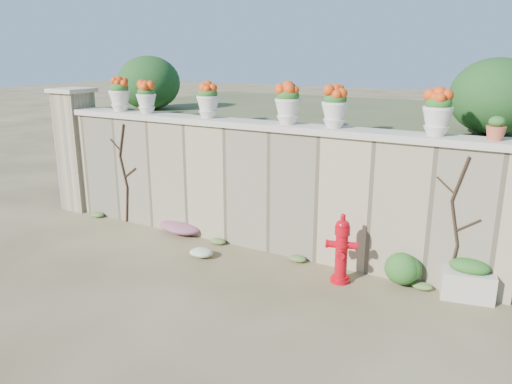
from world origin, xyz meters
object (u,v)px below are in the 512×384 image
Objects in this scene: fire_hydrant at (342,248)px; urn_pot_0 at (120,95)px; terracotta_pot at (496,130)px; planter_box at (468,280)px.

urn_pot_0 is at bearing 155.07° from fire_hydrant.
urn_pot_0 reaches higher than fire_hydrant.
fire_hydrant is 3.46× the size of terracotta_pot.
terracotta_pot is at bearing 59.71° from planter_box.
planter_box is (1.64, 0.38, -0.25)m from fire_hydrant.
fire_hydrant is 1.64× the size of urn_pot_0.
planter_box is 2.00m from terracotta_pot.
planter_box is at bearing -108.30° from terracotta_pot.
urn_pot_0 is (-6.33, 0.25, 2.15)m from planter_box.
urn_pot_0 is (-4.69, 0.63, 1.90)m from fire_hydrant.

